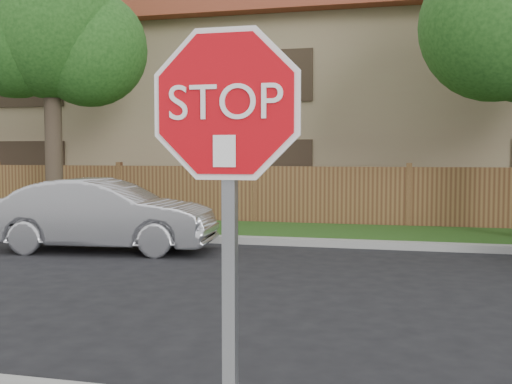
# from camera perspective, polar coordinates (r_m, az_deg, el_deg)

# --- Properties ---
(far_curb) EXTENTS (70.00, 0.30, 0.15)m
(far_curb) POSITION_cam_1_polar(r_m,az_deg,el_deg) (12.50, 14.45, -4.98)
(far_curb) COLOR gray
(far_curb) RESTS_ON ground
(grass_strip) EXTENTS (70.00, 3.00, 0.12)m
(grass_strip) POSITION_cam_1_polar(r_m,az_deg,el_deg) (14.13, 14.36, -4.06)
(grass_strip) COLOR #1E4714
(grass_strip) RESTS_ON ground
(fence) EXTENTS (70.00, 0.12, 1.60)m
(fence) POSITION_cam_1_polar(r_m,az_deg,el_deg) (15.65, 14.34, -0.60)
(fence) COLOR #52311D
(fence) RESTS_ON ground
(apartment_building) EXTENTS (35.20, 9.20, 7.20)m
(apartment_building) POSITION_cam_1_polar(r_m,az_deg,el_deg) (21.27, 14.30, 7.83)
(apartment_building) COLOR #937D5B
(apartment_building) RESTS_ON ground
(tree_left) EXTENTS (4.80, 3.90, 7.78)m
(tree_left) POSITION_cam_1_polar(r_m,az_deg,el_deg) (16.68, -19.13, 14.83)
(tree_left) COLOR #382B21
(tree_left) RESTS_ON ground
(stop_sign) EXTENTS (1.01, 0.13, 2.55)m
(stop_sign) POSITION_cam_1_polar(r_m,az_deg,el_deg) (2.85, -2.77, 1.89)
(stop_sign) COLOR gray
(stop_sign) RESTS_ON sidewalk_near
(sedan_left) EXTENTS (4.49, 1.99, 1.43)m
(sedan_left) POSITION_cam_1_polar(r_m,az_deg,el_deg) (12.24, -14.27, -2.13)
(sedan_left) COLOR #AFAFB3
(sedan_left) RESTS_ON ground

